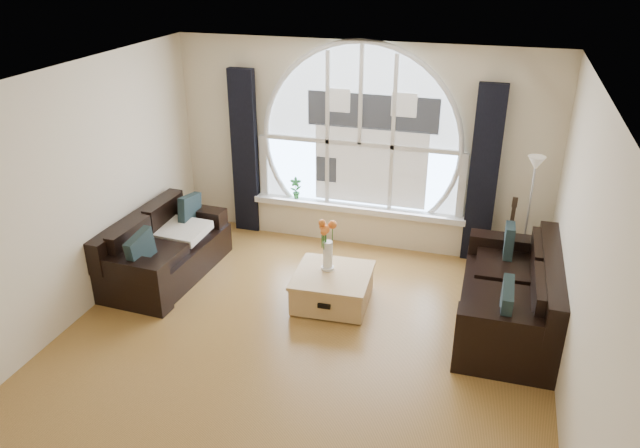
{
  "coord_description": "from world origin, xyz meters",
  "views": [
    {
      "loc": [
        1.69,
        -4.75,
        3.79
      ],
      "look_at": [
        0.0,
        0.9,
        1.05
      ],
      "focal_mm": 34.22,
      "sensor_mm": 36.0,
      "label": 1
    }
  ],
  "objects_px": {
    "coffee_chest": "(333,287)",
    "vase_flowers": "(328,239)",
    "sofa_left": "(165,246)",
    "guitar": "(510,234)",
    "floor_lamp": "(527,221)",
    "sofa_right": "(509,294)",
    "potted_plant": "(296,188)"
  },
  "relations": [
    {
      "from": "coffee_chest",
      "to": "sofa_right",
      "type": "bearing_deg",
      "value": -0.43
    },
    {
      "from": "floor_lamp",
      "to": "potted_plant",
      "type": "bearing_deg",
      "value": 171.43
    },
    {
      "from": "guitar",
      "to": "floor_lamp",
      "type": "bearing_deg",
      "value": -38.24
    },
    {
      "from": "sofa_left",
      "to": "vase_flowers",
      "type": "bearing_deg",
      "value": 4.38
    },
    {
      "from": "vase_flowers",
      "to": "floor_lamp",
      "type": "bearing_deg",
      "value": 26.31
    },
    {
      "from": "vase_flowers",
      "to": "guitar",
      "type": "relative_size",
      "value": 0.66
    },
    {
      "from": "sofa_right",
      "to": "vase_flowers",
      "type": "xyz_separation_m",
      "value": [
        -2.0,
        0.01,
        0.37
      ]
    },
    {
      "from": "coffee_chest",
      "to": "potted_plant",
      "type": "distance_m",
      "value": 1.94
    },
    {
      "from": "sofa_right",
      "to": "floor_lamp",
      "type": "relative_size",
      "value": 1.22
    },
    {
      "from": "vase_flowers",
      "to": "potted_plant",
      "type": "relative_size",
      "value": 2.32
    },
    {
      "from": "sofa_right",
      "to": "vase_flowers",
      "type": "distance_m",
      "value": 2.04
    },
    {
      "from": "floor_lamp",
      "to": "guitar",
      "type": "bearing_deg",
      "value": 134.89
    },
    {
      "from": "sofa_left",
      "to": "potted_plant",
      "type": "bearing_deg",
      "value": 56.38
    },
    {
      "from": "floor_lamp",
      "to": "potted_plant",
      "type": "height_order",
      "value": "floor_lamp"
    },
    {
      "from": "potted_plant",
      "to": "guitar",
      "type": "bearing_deg",
      "value": -5.83
    },
    {
      "from": "sofa_left",
      "to": "guitar",
      "type": "distance_m",
      "value": 4.23
    },
    {
      "from": "vase_flowers",
      "to": "coffee_chest",
      "type": "bearing_deg",
      "value": -46.7
    },
    {
      "from": "sofa_right",
      "to": "floor_lamp",
      "type": "height_order",
      "value": "floor_lamp"
    },
    {
      "from": "sofa_right",
      "to": "vase_flowers",
      "type": "bearing_deg",
      "value": 179.37
    },
    {
      "from": "potted_plant",
      "to": "sofa_right",
      "type": "bearing_deg",
      "value": -27.69
    },
    {
      "from": "guitar",
      "to": "potted_plant",
      "type": "distance_m",
      "value": 2.89
    },
    {
      "from": "sofa_right",
      "to": "guitar",
      "type": "height_order",
      "value": "guitar"
    },
    {
      "from": "coffee_chest",
      "to": "potted_plant",
      "type": "xyz_separation_m",
      "value": [
        -0.98,
        1.6,
        0.49
      ]
    },
    {
      "from": "sofa_right",
      "to": "potted_plant",
      "type": "bearing_deg",
      "value": 151.84
    },
    {
      "from": "coffee_chest",
      "to": "floor_lamp",
      "type": "xyz_separation_m",
      "value": [
        2.06,
        1.15,
        0.59
      ]
    },
    {
      "from": "coffee_chest",
      "to": "sofa_left",
      "type": "bearing_deg",
      "value": 176.23
    },
    {
      "from": "sofa_left",
      "to": "guitar",
      "type": "height_order",
      "value": "guitar"
    },
    {
      "from": "potted_plant",
      "to": "vase_flowers",
      "type": "bearing_deg",
      "value": -59.43
    },
    {
      "from": "coffee_chest",
      "to": "guitar",
      "type": "xyz_separation_m",
      "value": [
        1.89,
        1.31,
        0.32
      ]
    },
    {
      "from": "coffee_chest",
      "to": "vase_flowers",
      "type": "xyz_separation_m",
      "value": [
        -0.08,
        0.09,
        0.56
      ]
    },
    {
      "from": "coffee_chest",
      "to": "vase_flowers",
      "type": "height_order",
      "value": "vase_flowers"
    },
    {
      "from": "sofa_left",
      "to": "guitar",
      "type": "bearing_deg",
      "value": 20.39
    }
  ]
}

